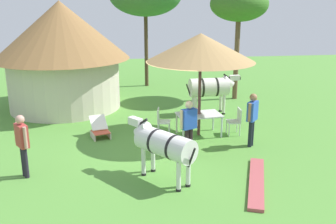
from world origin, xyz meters
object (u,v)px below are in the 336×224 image
object	(u,v)px
patio_chair_near_lawn	(236,119)
zebra_nearest_camera	(210,88)
guest_behind_table	(189,123)
zebra_by_umbrella	(163,144)
acacia_tree_left_background	(239,5)
patio_chair_west_end	(161,120)
patio_dining_table	(199,116)
thatched_hut	(62,51)
striped_lounge_chair	(100,130)
shade_umbrella	(201,48)
standing_watcher	(22,140)
guest_beside_umbrella	(252,115)

from	to	relation	value
patio_chair_near_lawn	zebra_nearest_camera	distance (m)	2.58
guest_behind_table	zebra_nearest_camera	world-z (taller)	guest_behind_table
zebra_by_umbrella	acacia_tree_left_background	size ratio (longest dim) A/B	0.39
guest_behind_table	acacia_tree_left_background	bearing A→B (deg)	-141.76
zebra_by_umbrella	patio_chair_west_end	bearing A→B (deg)	46.21
patio_dining_table	zebra_nearest_camera	bearing A→B (deg)	68.64
thatched_hut	zebra_nearest_camera	distance (m)	6.12
patio_dining_table	zebra_nearest_camera	world-z (taller)	zebra_nearest_camera
thatched_hut	acacia_tree_left_background	size ratio (longest dim) A/B	1.10
zebra_by_umbrella	striped_lounge_chair	bearing A→B (deg)	78.59
acacia_tree_left_background	shade_umbrella	bearing A→B (deg)	-119.82
thatched_hut	patio_chair_near_lawn	world-z (taller)	thatched_hut
thatched_hut	patio_dining_table	size ratio (longest dim) A/B	3.54
striped_lounge_chair	acacia_tree_left_background	world-z (taller)	acacia_tree_left_background
patio_chair_near_lawn	zebra_by_umbrella	world-z (taller)	zebra_by_umbrella
patio_dining_table	zebra_by_umbrella	world-z (taller)	zebra_by_umbrella
patio_dining_table	zebra_by_umbrella	xyz separation A→B (m)	(-1.57, -3.15, 0.30)
acacia_tree_left_background	thatched_hut	bearing A→B (deg)	-175.94
patio_chair_west_end	striped_lounge_chair	size ratio (longest dim) A/B	0.99
shade_umbrella	thatched_hut	bearing A→B (deg)	139.39
patio_chair_west_end	guest_behind_table	xyz separation A→B (m)	(0.58, -1.87, 0.47)
standing_watcher	zebra_by_umbrella	distance (m)	3.56
thatched_hut	zebra_nearest_camera	xyz separation A→B (m)	(5.74, -1.67, -1.31)
zebra_nearest_camera	zebra_by_umbrella	xyz separation A→B (m)	(-2.52, -5.58, -0.09)
patio_chair_near_lawn	patio_chair_west_end	distance (m)	2.50
shade_umbrella	guest_beside_umbrella	world-z (taller)	shade_umbrella
thatched_hut	patio_dining_table	distance (m)	6.53
patio_chair_west_end	zebra_nearest_camera	size ratio (longest dim) A/B	0.41
guest_beside_umbrella	zebra_by_umbrella	bearing A→B (deg)	163.07
patio_chair_near_lawn	guest_beside_umbrella	distance (m)	1.22
striped_lounge_chair	acacia_tree_left_background	distance (m)	8.33
patio_dining_table	acacia_tree_left_background	xyz separation A→B (m)	(2.66, 4.63, 3.47)
guest_behind_table	standing_watcher	size ratio (longest dim) A/B	0.99
patio_chair_west_end	standing_watcher	bearing A→B (deg)	-43.62
thatched_hut	standing_watcher	world-z (taller)	thatched_hut
patio_chair_west_end	guest_behind_table	size ratio (longest dim) A/B	0.55
acacia_tree_left_background	patio_chair_near_lawn	bearing A→B (deg)	-106.64
patio_chair_west_end	guest_behind_table	bearing A→B (deg)	28.10
patio_chair_near_lawn	standing_watcher	world-z (taller)	standing_watcher
striped_lounge_chair	shade_umbrella	bearing A→B (deg)	159.60
guest_beside_umbrella	shade_umbrella	bearing A→B (deg)	89.22
patio_chair_near_lawn	shade_umbrella	bearing A→B (deg)	90.00
shade_umbrella	zebra_nearest_camera	xyz separation A→B (m)	(0.95, 2.43, -1.87)
patio_chair_west_end	acacia_tree_left_background	bearing A→B (deg)	149.53
thatched_hut	zebra_by_umbrella	distance (m)	8.06
zebra_nearest_camera	zebra_by_umbrella	bearing A→B (deg)	-27.48
patio_chair_west_end	zebra_by_umbrella	bearing A→B (deg)	5.19
patio_chair_near_lawn	acacia_tree_left_background	size ratio (longest dim) A/B	0.18
patio_chair_near_lawn	striped_lounge_chair	xyz separation A→B (m)	(-4.52, 0.31, -0.26)
patio_chair_near_lawn	guest_behind_table	bearing A→B (deg)	132.64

